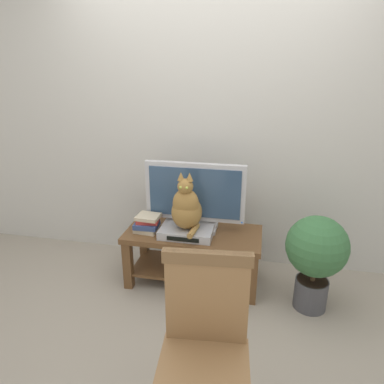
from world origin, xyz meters
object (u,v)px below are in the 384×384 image
media_box (187,231)px  book_stack (147,223)px  wooden_chair (205,342)px  tv (195,195)px  cat (186,208)px  potted_plant (316,253)px  tv_stand (193,247)px

media_box → book_stack: 0.33m
media_box → wooden_chair: bearing=-73.8°
book_stack → media_box: bearing=-0.9°
tv → cat: (-0.04, -0.14, -0.05)m
cat → book_stack: bearing=176.7°
book_stack → potted_plant: 1.32m
wooden_chair → media_box: bearing=106.2°
cat → wooden_chair: bearing=-73.6°
cat → book_stack: (-0.33, 0.02, -0.17)m
media_box → potted_plant: (0.98, -0.10, -0.03)m
media_box → cat: (0.00, -0.01, 0.21)m
tv → media_box: tv is taller
cat → potted_plant: (0.98, -0.08, -0.24)m
cat → potted_plant: bearing=-5.0°
cat → potted_plant: 1.01m
media_box → wooden_chair: size_ratio=0.43×
tv_stand → book_stack: (-0.37, -0.06, 0.21)m
tv → potted_plant: 1.01m
cat → media_box: bearing=94.4°
tv → media_box: (-0.04, -0.13, -0.26)m
tv → wooden_chair: 1.39m
tv_stand → book_stack: book_stack is taller
cat → book_stack: 0.38m
tv_stand → wooden_chair: bearing=-76.2°
tv_stand → potted_plant: potted_plant is taller
tv → book_stack: (-0.37, -0.12, -0.23)m
tv → media_box: size_ratio=1.93×
book_stack → wooden_chair: bearing=-60.6°
wooden_chair → tv_stand: bearing=103.8°
wooden_chair → cat: bearing=106.4°
tv → potted_plant: bearing=-13.5°
tv → media_box: 0.29m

